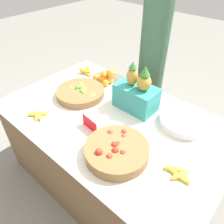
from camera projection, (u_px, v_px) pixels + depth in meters
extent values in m
plane|color=gray|center=(112.00, 175.00, 2.16)|extent=(12.00, 12.00, 0.00)
cube|color=brown|center=(112.00, 150.00, 1.93)|extent=(1.70, 1.07, 0.74)
cube|color=silver|center=(112.00, 118.00, 1.70)|extent=(1.77, 1.11, 0.01)
cylinder|color=olive|center=(81.00, 93.00, 1.90)|extent=(0.42, 0.42, 0.06)
sphere|color=#89BC42|center=(83.00, 92.00, 1.86)|extent=(0.04, 0.04, 0.04)
sphere|color=#6BA333|center=(78.00, 91.00, 1.89)|extent=(0.04, 0.04, 0.04)
sphere|color=#89BC42|center=(81.00, 93.00, 1.89)|extent=(0.04, 0.04, 0.04)
sphere|color=#89BC42|center=(93.00, 96.00, 1.84)|extent=(0.06, 0.06, 0.06)
sphere|color=#6BA333|center=(83.00, 92.00, 1.88)|extent=(0.05, 0.05, 0.05)
sphere|color=#89BC42|center=(81.00, 87.00, 1.89)|extent=(0.05, 0.05, 0.05)
sphere|color=#6BA333|center=(92.00, 88.00, 1.96)|extent=(0.05, 0.05, 0.05)
sphere|color=#6BA333|center=(79.00, 97.00, 1.86)|extent=(0.05, 0.05, 0.05)
sphere|color=#89BC42|center=(79.00, 88.00, 1.90)|extent=(0.05, 0.05, 0.05)
sphere|color=#7AB238|center=(71.00, 89.00, 1.92)|extent=(0.05, 0.05, 0.05)
sphere|color=#7AB238|center=(82.00, 91.00, 1.87)|extent=(0.05, 0.05, 0.05)
sphere|color=#89BC42|center=(81.00, 85.00, 1.93)|extent=(0.05, 0.05, 0.05)
sphere|color=#7AB238|center=(84.00, 91.00, 1.89)|extent=(0.05, 0.05, 0.05)
sphere|color=#7AB238|center=(88.00, 88.00, 1.96)|extent=(0.05, 0.05, 0.05)
cylinder|color=olive|center=(117.00, 151.00, 1.37)|extent=(0.41, 0.41, 0.08)
sphere|color=red|center=(124.00, 132.00, 1.46)|extent=(0.04, 0.04, 0.04)
sphere|color=red|center=(123.00, 137.00, 1.43)|extent=(0.04, 0.04, 0.04)
sphere|color=red|center=(109.00, 157.00, 1.29)|extent=(0.04, 0.04, 0.04)
sphere|color=red|center=(99.00, 152.00, 1.31)|extent=(0.05, 0.05, 0.05)
sphere|color=red|center=(114.00, 149.00, 1.37)|extent=(0.05, 0.05, 0.05)
sphere|color=red|center=(110.00, 133.00, 1.46)|extent=(0.04, 0.04, 0.04)
sphere|color=red|center=(122.00, 154.00, 1.32)|extent=(0.04, 0.04, 0.04)
sphere|color=red|center=(115.00, 151.00, 1.33)|extent=(0.05, 0.05, 0.05)
sphere|color=red|center=(114.00, 145.00, 1.37)|extent=(0.05, 0.05, 0.05)
sphere|color=red|center=(117.00, 149.00, 1.37)|extent=(0.05, 0.05, 0.05)
sphere|color=red|center=(118.00, 145.00, 1.38)|extent=(0.05, 0.05, 0.05)
sphere|color=orange|center=(108.00, 75.00, 2.13)|extent=(0.08, 0.08, 0.08)
sphere|color=orange|center=(110.00, 80.00, 2.07)|extent=(0.07, 0.07, 0.07)
sphere|color=orange|center=(103.00, 78.00, 2.08)|extent=(0.08, 0.08, 0.08)
sphere|color=orange|center=(106.00, 76.00, 2.12)|extent=(0.08, 0.08, 0.08)
sphere|color=orange|center=(105.00, 83.00, 2.03)|extent=(0.06, 0.06, 0.06)
sphere|color=orange|center=(104.00, 79.00, 2.08)|extent=(0.08, 0.08, 0.08)
sphere|color=orange|center=(96.00, 77.00, 2.10)|extent=(0.07, 0.07, 0.07)
sphere|color=orange|center=(104.00, 75.00, 2.05)|extent=(0.07, 0.07, 0.07)
sphere|color=orange|center=(111.00, 73.00, 2.04)|extent=(0.08, 0.08, 0.08)
cylinder|color=silver|center=(184.00, 121.00, 1.61)|extent=(0.35, 0.35, 0.06)
cube|color=red|center=(90.00, 124.00, 1.56)|extent=(0.16, 0.02, 0.09)
cube|color=teal|center=(136.00, 98.00, 1.73)|extent=(0.33, 0.20, 0.20)
ellipsoid|color=#B28E38|center=(132.00, 77.00, 1.65)|extent=(0.09, 0.09, 0.14)
cone|color=#387A33|center=(133.00, 65.00, 1.59)|extent=(0.06, 0.06, 0.05)
ellipsoid|color=#B28E38|center=(144.00, 83.00, 1.60)|extent=(0.11, 0.11, 0.12)
cone|color=#387A33|center=(145.00, 71.00, 1.54)|extent=(0.08, 0.08, 0.07)
ellipsoid|color=gold|center=(87.00, 72.00, 2.24)|extent=(0.12, 0.09, 0.03)
ellipsoid|color=gold|center=(86.00, 72.00, 2.23)|extent=(0.14, 0.08, 0.03)
ellipsoid|color=gold|center=(86.00, 74.00, 2.21)|extent=(0.15, 0.03, 0.03)
ellipsoid|color=gold|center=(88.00, 69.00, 2.22)|extent=(0.13, 0.10, 0.04)
ellipsoid|color=gold|center=(82.00, 70.00, 2.21)|extent=(0.16, 0.05, 0.03)
ellipsoid|color=gold|center=(37.00, 115.00, 1.69)|extent=(0.11, 0.10, 0.03)
ellipsoid|color=gold|center=(35.00, 114.00, 1.70)|extent=(0.10, 0.12, 0.04)
ellipsoid|color=gold|center=(38.00, 115.00, 1.69)|extent=(0.16, 0.08, 0.03)
ellipsoid|color=gold|center=(39.00, 114.00, 1.70)|extent=(0.11, 0.14, 0.03)
ellipsoid|color=gold|center=(174.00, 169.00, 1.29)|extent=(0.13, 0.10, 0.03)
ellipsoid|color=gold|center=(184.00, 176.00, 1.26)|extent=(0.12, 0.09, 0.03)
ellipsoid|color=gold|center=(178.00, 176.00, 1.26)|extent=(0.14, 0.04, 0.03)
ellipsoid|color=gold|center=(180.00, 175.00, 1.26)|extent=(0.08, 0.13, 0.03)
cylinder|color=#385B42|center=(151.00, 70.00, 2.36)|extent=(0.28, 0.28, 1.46)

